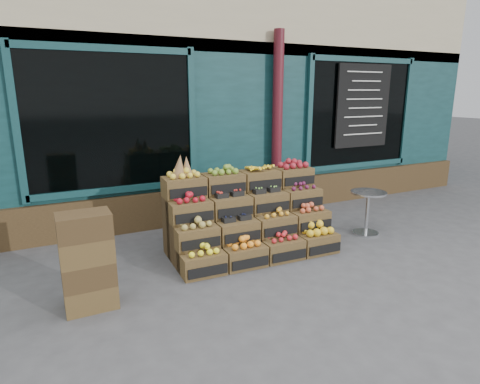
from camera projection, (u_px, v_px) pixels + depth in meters
name	position (u px, v px, depth m)	size (l,w,h in m)	color
ground	(278.00, 266.00, 5.17)	(60.00, 60.00, 0.00)	#454547
shop_facade	(162.00, 82.00, 9.02)	(12.00, 6.24, 4.80)	#103639
crate_display	(248.00, 221.00, 5.59)	(2.26, 1.16, 1.39)	brown
spare_crates	(88.00, 261.00, 4.07)	(0.51, 0.36, 1.02)	brown
bistro_table	(367.00, 208.00, 6.23)	(0.55, 0.55, 0.69)	#B7BABE
shopkeeper	(117.00, 171.00, 6.71)	(0.65, 0.43, 1.79)	#1C6526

